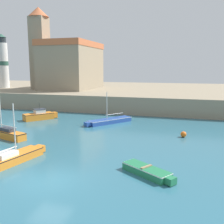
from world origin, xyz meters
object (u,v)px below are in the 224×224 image
sailboat_blue_4 (109,121)px  sailboat_orange_2 (4,133)px  motorboat_orange_0 (40,115)px  church (68,63)px  dinghy_green_1 (148,171)px  mooring_buoy (183,134)px  lighthouse (3,62)px  sailboat_orange_6 (13,157)px

sailboat_blue_4 → sailboat_orange_2: bearing=-130.4°
motorboat_orange_0 → church: (-4.93, 19.74, 7.74)m
sailboat_orange_2 → dinghy_green_1: bearing=-18.8°
dinghy_green_1 → sailboat_orange_2: 17.17m
motorboat_orange_0 → sailboat_blue_4: 10.31m
mooring_buoy → church: church is taller
church → lighthouse: size_ratio=1.42×
dinghy_green_1 → sailboat_orange_6: bearing=-176.8°
motorboat_orange_0 → church: church is taller
lighthouse → mooring_buoy: bearing=-28.7°
sailboat_orange_6 → dinghy_green_1: bearing=3.2°
church → sailboat_blue_4: bearing=-51.8°
sailboat_blue_4 → sailboat_orange_6: 16.45m
sailboat_orange_2 → sailboat_blue_4: size_ratio=1.00×
dinghy_green_1 → sailboat_orange_2: size_ratio=0.63×
church → lighthouse: church is taller
dinghy_green_1 → lighthouse: lighthouse is taller
dinghy_green_1 → sailboat_orange_2: (-16.25, 5.54, 0.19)m
sailboat_orange_2 → sailboat_blue_4: bearing=49.6°
dinghy_green_1 → sailboat_orange_2: sailboat_orange_2 is taller
motorboat_orange_0 → sailboat_blue_4: sailboat_blue_4 is taller
motorboat_orange_0 → lighthouse: size_ratio=0.38×
sailboat_blue_4 → lighthouse: lighthouse is taller
motorboat_orange_0 → sailboat_orange_2: (1.71, -9.68, -0.11)m
sailboat_orange_6 → motorboat_orange_0: bearing=115.2°
lighthouse → sailboat_orange_6: bearing=-50.7°
motorboat_orange_0 → dinghy_green_1: size_ratio=1.14×
dinghy_green_1 → sailboat_orange_6: (-10.51, -0.58, 0.12)m
church → sailboat_orange_6: bearing=-70.8°
dinghy_green_1 → mooring_buoy: 11.32m
sailboat_orange_2 → sailboat_blue_4: (8.59, 10.08, -0.14)m
dinghy_green_1 → lighthouse: 51.16m
sailboat_orange_2 → sailboat_orange_6: size_ratio=1.05×
sailboat_orange_2 → lighthouse: (-21.82, 27.61, 8.11)m
church → mooring_buoy: bearing=-43.6°
dinghy_green_1 → sailboat_blue_4: (-7.66, 15.62, 0.05)m
dinghy_green_1 → mooring_buoy: bearing=79.2°
dinghy_green_1 → mooring_buoy: size_ratio=6.44×
motorboat_orange_0 → dinghy_green_1: (17.96, -15.22, -0.29)m
sailboat_blue_4 → motorboat_orange_0: bearing=-177.7°
lighthouse → church: bearing=6.8°
dinghy_green_1 → lighthouse: size_ratio=0.34×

